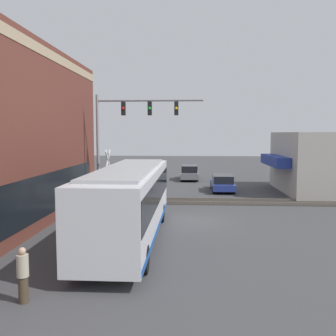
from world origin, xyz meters
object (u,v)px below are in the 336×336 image
crossing_signal (108,172)px  pedestrian_at_crossing (131,193)px  pedestrian_by_lamp (23,275)px  city_bus (130,200)px  parked_car_grey (190,173)px  parked_car_blue (222,183)px

crossing_signal → pedestrian_at_crossing: (0.23, -1.46, -1.40)m
crossing_signal → pedestrian_at_crossing: bearing=-81.0°
pedestrian_by_lamp → city_bus: bearing=-17.4°
crossing_signal → pedestrian_at_crossing: size_ratio=2.18×
parked_car_grey → pedestrian_at_crossing: (-14.45, 3.86, 0.18)m
parked_car_grey → pedestrian_by_lamp: size_ratio=2.90×
pedestrian_at_crossing → crossing_signal: bearing=99.0°
parked_car_blue → pedestrian_at_crossing: size_ratio=2.60×
city_bus → pedestrian_at_crossing: size_ratio=6.65×
city_bus → crossing_signal: (7.80, 2.73, 0.44)m
pedestrian_by_lamp → pedestrian_at_crossing: (14.49, -0.77, 0.07)m
crossing_signal → parked_car_blue: 10.93m
city_bus → pedestrian_at_crossing: city_bus is taller
crossing_signal → pedestrian_by_lamp: (-14.26, -0.70, -1.47)m
parked_car_grey → city_bus: bearing=173.4°
parked_car_grey → pedestrian_at_crossing: bearing=165.0°
city_bus → crossing_signal: bearing=19.3°
city_bus → parked_car_blue: city_bus is taller
parked_car_grey → pedestrian_at_crossing: size_ratio=2.70×
city_bus → parked_car_blue: size_ratio=2.56×
pedestrian_at_crossing → pedestrian_by_lamp: bearing=177.0°
crossing_signal → parked_car_blue: crossing_signal is taller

